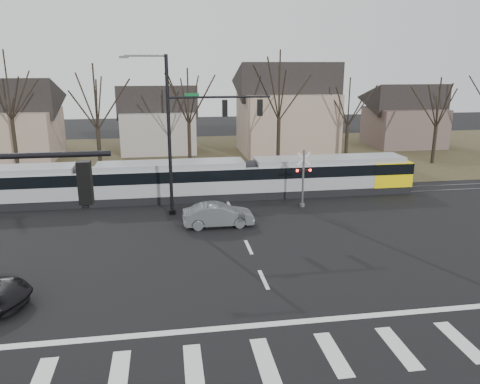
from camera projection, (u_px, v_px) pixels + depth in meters
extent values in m
plane|color=black|center=(273.00, 301.00, 19.73)|extent=(140.00, 140.00, 0.00)
cube|color=#38331E|center=(207.00, 156.00, 50.19)|extent=(140.00, 28.00, 0.01)
cube|color=silver|center=(40.00, 383.00, 14.66)|extent=(0.60, 2.60, 0.01)
cube|color=silver|center=(119.00, 375.00, 15.02)|extent=(0.60, 2.60, 0.01)
cube|color=silver|center=(194.00, 368.00, 15.38)|extent=(0.60, 2.60, 0.01)
cube|color=silver|center=(265.00, 361.00, 15.74)|extent=(0.60, 2.60, 0.01)
cube|color=silver|center=(333.00, 354.00, 16.10)|extent=(0.60, 2.60, 0.01)
cube|color=silver|center=(398.00, 348.00, 16.46)|extent=(0.60, 2.60, 0.01)
cube|color=silver|center=(461.00, 341.00, 16.82)|extent=(0.60, 2.60, 0.01)
cube|color=silver|center=(284.00, 323.00, 18.01)|extent=(28.00, 0.35, 0.01)
cube|color=silver|center=(264.00, 279.00, 21.63)|extent=(0.18, 2.00, 0.01)
cube|color=silver|center=(249.00, 247.00, 25.44)|extent=(0.18, 2.00, 0.01)
cube|color=silver|center=(238.00, 223.00, 29.25)|extent=(0.18, 2.00, 0.01)
cube|color=silver|center=(229.00, 205.00, 33.06)|extent=(0.18, 2.00, 0.01)
cube|color=silver|center=(222.00, 190.00, 36.86)|extent=(0.18, 2.00, 0.01)
cube|color=silver|center=(217.00, 178.00, 40.67)|extent=(0.18, 2.00, 0.01)
cube|color=silver|center=(212.00, 168.00, 44.48)|extent=(0.18, 2.00, 0.01)
cube|color=silver|center=(208.00, 160.00, 48.29)|extent=(0.18, 2.00, 0.01)
cube|color=#59595E|center=(227.00, 200.00, 34.10)|extent=(90.00, 0.12, 0.06)
cube|color=#59595E|center=(225.00, 195.00, 35.43)|extent=(90.00, 0.12, 0.06)
cube|color=gray|center=(172.00, 181.00, 34.00)|extent=(11.44, 2.67, 2.78)
cube|color=black|center=(171.00, 173.00, 33.85)|extent=(11.46, 2.71, 0.81)
cube|color=gray|center=(329.00, 175.00, 35.79)|extent=(12.40, 2.67, 2.78)
cube|color=black|center=(329.00, 168.00, 35.64)|extent=(12.42, 2.71, 0.81)
cube|color=yellow|center=(386.00, 172.00, 36.47)|extent=(3.05, 2.73, 1.86)
imported|color=#54585C|center=(218.00, 215.00, 28.57)|extent=(1.59, 4.34, 1.42)
cube|color=black|center=(85.00, 183.00, 11.25)|extent=(0.32, 0.32, 1.05)
sphere|color=#FF0C07|center=(84.00, 169.00, 11.16)|extent=(0.22, 0.22, 0.22)
cylinder|color=black|center=(169.00, 138.00, 29.67)|extent=(0.22, 0.22, 10.20)
cylinder|color=black|center=(172.00, 212.00, 30.99)|extent=(0.44, 0.44, 0.30)
cylinder|color=black|center=(220.00, 97.00, 29.49)|extent=(6.50, 0.14, 0.14)
cube|color=#0C5926|center=(192.00, 95.00, 29.19)|extent=(0.90, 0.03, 0.22)
cube|color=black|center=(225.00, 108.00, 29.72)|extent=(0.32, 0.32, 1.05)
sphere|color=#FF0C07|center=(225.00, 103.00, 29.64)|extent=(0.22, 0.22, 0.22)
cube|color=black|center=(260.00, 108.00, 30.07)|extent=(0.32, 0.32, 1.05)
sphere|color=#FF0C07|center=(260.00, 102.00, 29.98)|extent=(0.22, 0.22, 0.22)
cube|color=#59595B|center=(124.00, 57.00, 27.98)|extent=(0.55, 0.22, 0.14)
cylinder|color=#59595B|center=(303.00, 179.00, 32.13)|extent=(0.14, 0.14, 4.00)
cylinder|color=#59595B|center=(302.00, 205.00, 32.64)|extent=(0.36, 0.36, 0.20)
cube|color=silver|center=(304.00, 159.00, 31.76)|extent=(0.95, 0.04, 0.95)
cube|color=silver|center=(304.00, 159.00, 31.76)|extent=(0.95, 0.04, 0.95)
cube|color=black|center=(303.00, 170.00, 31.97)|extent=(1.00, 0.10, 0.12)
sphere|color=#FF0C07|center=(297.00, 171.00, 31.83)|extent=(0.18, 0.18, 0.18)
sphere|color=#FF0C07|center=(310.00, 170.00, 31.96)|extent=(0.18, 0.18, 0.18)
cube|color=gray|center=(12.00, 135.00, 48.42)|extent=(9.00, 8.00, 5.00)
cube|color=gray|center=(159.00, 131.00, 52.65)|extent=(8.00, 7.00, 4.50)
cube|color=gray|center=(287.00, 123.00, 51.63)|extent=(10.00, 8.00, 6.50)
cube|color=brown|center=(404.00, 127.00, 56.06)|extent=(8.00, 7.00, 4.50)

